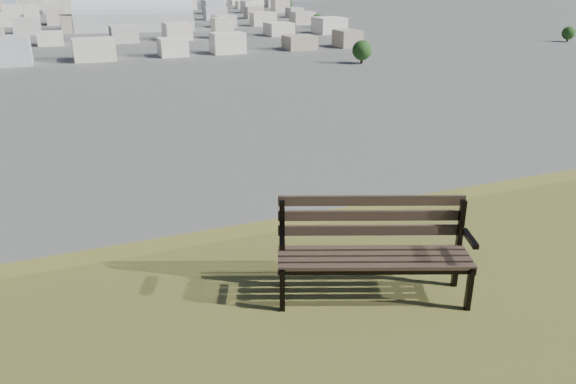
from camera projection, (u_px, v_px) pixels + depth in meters
name	position (u px, v px, depth m)	size (l,w,h in m)	color
park_bench	(373.00, 244.00, 4.97)	(1.76, 1.12, 0.88)	#413525
arena	(135.00, 19.00, 281.91)	(59.99, 33.15, 23.97)	silver
city_blocks	(52.00, 13.00, 350.45)	(395.00, 361.00, 7.00)	silver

